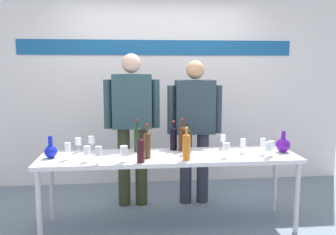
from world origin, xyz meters
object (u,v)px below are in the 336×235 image
at_px(wine_bottle_1, 138,138).
at_px(wine_bottle_5, 141,149).
at_px(decanter_blue_left, 51,151).
at_px(wine_glass_left_3, 91,140).
at_px(wine_glass_right_0, 272,145).
at_px(wine_glass_right_3, 243,143).
at_px(wine_bottle_0, 174,138).
at_px(wine_bottle_4, 186,146).
at_px(wine_bottle_3, 182,137).
at_px(wine_glass_right_2, 223,138).
at_px(decanter_blue_right, 283,145).
at_px(wine_glass_right_4, 226,147).
at_px(wine_glass_right_5, 263,143).
at_px(wine_bottle_2, 187,140).
at_px(display_table, 170,161).
at_px(wine_glass_left_5, 99,151).
at_px(wine_glass_left_0, 68,147).
at_px(presenter_right, 195,122).
at_px(wine_bottle_6, 147,144).
at_px(wine_glass_left_1, 78,142).
at_px(presenter_left, 132,119).
at_px(wine_glass_left_4, 87,151).
at_px(wine_glass_left_2, 124,151).
at_px(wine_glass_right_1, 268,147).

distance_m(wine_bottle_1, wine_bottle_5, 0.45).
bearing_deg(decanter_blue_left, wine_glass_left_3, 35.30).
relative_size(wine_glass_right_0, wine_glass_right_3, 1.05).
bearing_deg(wine_bottle_5, wine_bottle_0, 52.79).
bearing_deg(wine_bottle_0, wine_bottle_4, -80.92).
height_order(decanter_blue_left, wine_glass_right_3, decanter_blue_left).
bearing_deg(wine_bottle_3, wine_bottle_0, 152.52).
relative_size(wine_glass_right_2, wine_glass_right_3, 1.02).
bearing_deg(wine_bottle_3, wine_glass_right_0, -20.79).
bearing_deg(decanter_blue_right, wine_bottle_3, 170.30).
relative_size(wine_bottle_4, wine_glass_right_4, 2.16).
bearing_deg(wine_glass_right_5, wine_glass_left_3, 168.90).
relative_size(wine_bottle_2, wine_glass_right_3, 2.16).
relative_size(display_table, wine_glass_left_5, 15.82).
bearing_deg(wine_glass_right_3, wine_glass_left_0, -176.52).
relative_size(decanter_blue_left, wine_glass_right_4, 1.48).
bearing_deg(presenter_right, wine_glass_right_3, -56.86).
relative_size(wine_bottle_0, wine_glass_right_4, 2.14).
relative_size(wine_bottle_4, wine_glass_right_5, 1.89).
distance_m(decanter_blue_left, wine_glass_right_3, 1.91).
xyz_separation_m(display_table, wine_bottle_5, (-0.29, -0.25, 0.18)).
distance_m(wine_bottle_6, wine_glass_left_3, 0.67).
bearing_deg(wine_glass_left_1, presenter_left, 36.16).
relative_size(decanter_blue_right, wine_bottle_3, 0.65).
relative_size(wine_bottle_0, wine_glass_left_5, 1.94).
xyz_separation_m(decanter_blue_left, wine_bottle_3, (1.30, 0.17, 0.07)).
height_order(wine_glass_right_0, wine_glass_right_2, wine_glass_right_0).
bearing_deg(wine_glass_left_1, wine_bottle_3, -2.73).
distance_m(wine_bottle_6, wine_glass_left_5, 0.47).
xyz_separation_m(display_table, wine_glass_left_4, (-0.78, -0.18, 0.16)).
height_order(display_table, wine_glass_right_4, wine_glass_right_4).
bearing_deg(wine_glass_left_2, wine_bottle_0, 41.13).
bearing_deg(wine_glass_left_5, wine_bottle_4, 3.44).
xyz_separation_m(decanter_blue_right, wine_glass_left_5, (-1.84, -0.26, 0.04)).
bearing_deg(decanter_blue_right, wine_bottle_2, 176.48).
relative_size(decanter_blue_right, wine_bottle_6, 0.66).
relative_size(wine_glass_left_5, wine_glass_right_4, 1.10).
height_order(decanter_blue_right, presenter_left, presenter_left).
bearing_deg(wine_bottle_0, wine_glass_right_0, -21.41).
xyz_separation_m(wine_glass_left_0, wine_glass_left_1, (0.06, 0.30, -0.01)).
distance_m(wine_bottle_6, wine_glass_left_0, 0.75).
distance_m(display_table, wine_glass_right_0, 1.01).
relative_size(decanter_blue_right, wine_glass_left_0, 1.35).
bearing_deg(wine_bottle_2, wine_glass_left_1, 171.52).
bearing_deg(wine_glass_right_3, presenter_left, 151.71).
bearing_deg(wine_glass_right_0, wine_glass_left_2, -176.61).
xyz_separation_m(wine_bottle_1, wine_glass_right_1, (1.24, -0.40, -0.03)).
bearing_deg(wine_glass_left_0, wine_bottle_3, 12.69).
height_order(wine_bottle_6, wine_glass_right_1, wine_bottle_6).
xyz_separation_m(wine_bottle_0, wine_glass_right_4, (0.46, -0.38, -0.03)).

